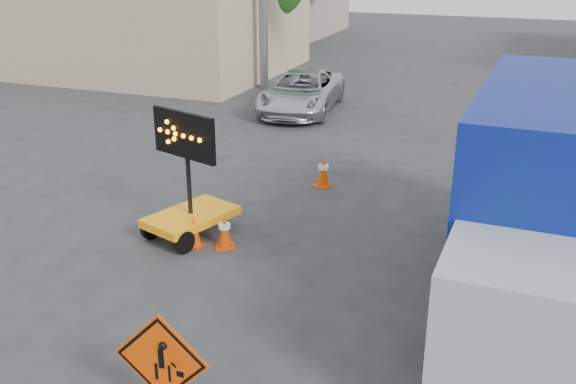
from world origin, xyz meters
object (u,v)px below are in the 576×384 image
Objects in this scene: arrow_board at (190,208)px; pickup_truck at (302,91)px; box_truck at (542,214)px; construction_sign at (162,369)px.

arrow_board is 10.78m from pickup_truck.
box_truck is at bearing -60.21° from pickup_truck.
construction_sign is 6.33m from box_truck.
arrow_board is 6.64m from box_truck.
pickup_truck is 0.68× the size of box_truck.
construction_sign is 0.22× the size of box_truck.
construction_sign reaches higher than pickup_truck.
construction_sign is 5.65m from arrow_board.
box_truck is (4.07, 4.79, 0.75)m from construction_sign.
box_truck is (6.56, -0.28, 1.01)m from arrow_board.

